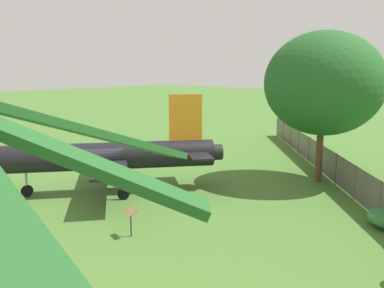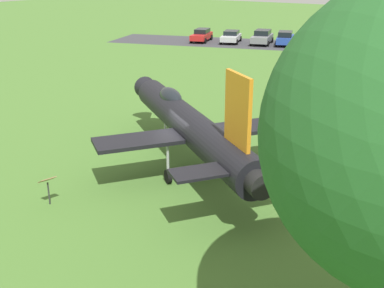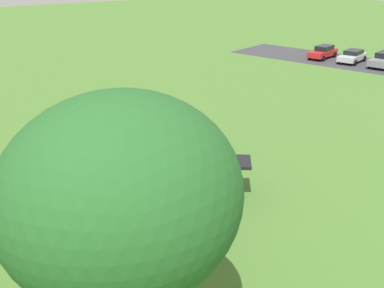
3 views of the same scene
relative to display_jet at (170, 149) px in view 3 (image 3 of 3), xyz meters
The scene contains 7 objects.
ground_plane 2.08m from the display_jet, 53.44° to the left, with size 200.00×200.00×0.00m, color #47722D.
parking_strip 37.38m from the display_jet, 156.79° to the right, with size 31.92×8.00×0.00m, color #38383D.
display_jet is the anchor object (origin of this frame).
shade_tree 13.49m from the display_jet, 53.64° to the left, with size 6.86×6.18×8.70m.
info_plaque 6.61m from the display_jet, 20.38° to the right, with size 0.69×0.55×1.14m.
parked_car_silver 37.67m from the display_jet, 154.34° to the right, with size 4.70×3.22×1.38m.
parked_car_red 38.42m from the display_jet, 149.00° to the right, with size 4.84×2.97×1.48m.
Camera 3 is at (12.60, 21.44, 12.00)m, focal length 47.56 mm.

